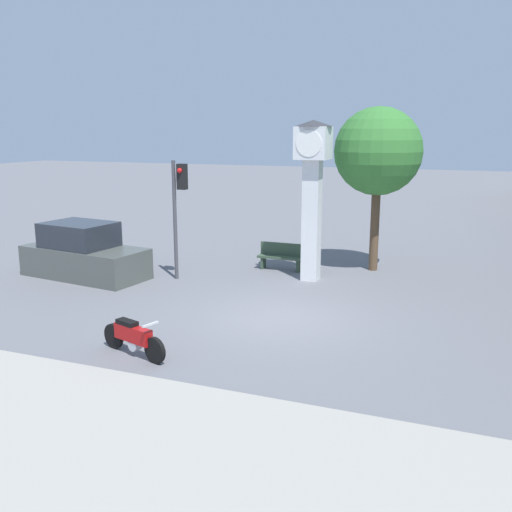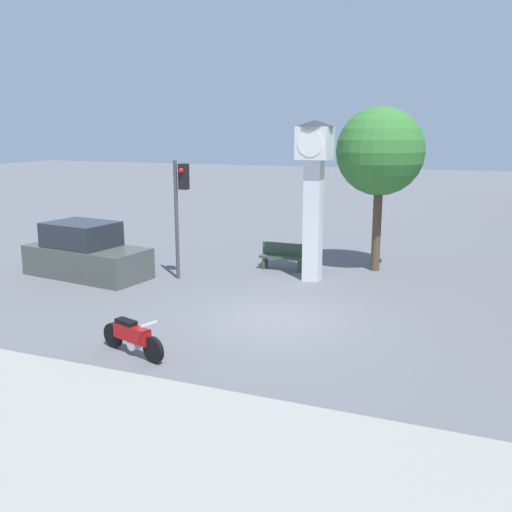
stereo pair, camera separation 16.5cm
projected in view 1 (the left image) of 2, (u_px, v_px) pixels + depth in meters
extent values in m
plane|color=slate|center=(278.00, 318.00, 14.70)|extent=(120.00, 120.00, 0.00)
cube|color=#9E998E|center=(102.00, 477.00, 7.91)|extent=(36.00, 6.00, 0.10)
cylinder|color=black|center=(155.00, 350.00, 11.82)|extent=(0.57, 0.26, 0.56)
cylinder|color=black|center=(114.00, 336.00, 12.64)|extent=(0.57, 0.26, 0.56)
cube|color=#B71414|center=(133.00, 334.00, 12.18)|extent=(1.05, 0.51, 0.34)
cube|color=black|center=(127.00, 322.00, 12.25)|extent=(0.57, 0.36, 0.09)
cylinder|color=silver|center=(135.00, 345.00, 12.21)|extent=(0.31, 0.26, 0.26)
cube|color=silver|center=(150.00, 324.00, 11.76)|extent=(0.18, 0.41, 0.04)
cube|color=white|center=(312.00, 221.00, 18.10)|extent=(0.53, 0.53, 3.86)
cube|color=white|center=(313.00, 143.00, 17.58)|extent=(1.00, 1.00, 1.00)
cylinder|color=white|center=(309.00, 143.00, 17.11)|extent=(0.80, 0.02, 0.80)
cone|color=#333338|center=(314.00, 123.00, 17.45)|extent=(1.20, 1.20, 0.20)
cylinder|color=#47474C|center=(175.00, 221.00, 18.22)|extent=(0.12, 0.12, 3.82)
cube|color=black|center=(182.00, 177.00, 17.81)|extent=(0.28, 0.24, 0.80)
sphere|color=red|center=(180.00, 171.00, 17.63)|extent=(0.16, 0.16, 0.16)
cylinder|color=brown|center=(375.00, 229.00, 19.48)|extent=(0.30, 0.30, 2.89)
sphere|color=#387A33|center=(378.00, 151.00, 18.91)|extent=(2.92, 2.92, 2.92)
cube|color=#384C38|center=(281.00, 257.00, 19.69)|extent=(1.60, 0.44, 0.08)
cube|color=#384C38|center=(282.00, 249.00, 19.81)|extent=(1.60, 0.06, 0.44)
cube|color=#384C38|center=(263.00, 263.00, 19.97)|extent=(0.08, 0.35, 0.41)
cube|color=#384C38|center=(298.00, 266.00, 19.52)|extent=(0.08, 0.35, 0.41)
cube|color=#4C514C|center=(85.00, 262.00, 18.76)|extent=(4.40, 2.34, 1.00)
cube|color=#262B33|center=(79.00, 235.00, 18.66)|extent=(2.40, 1.93, 0.80)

